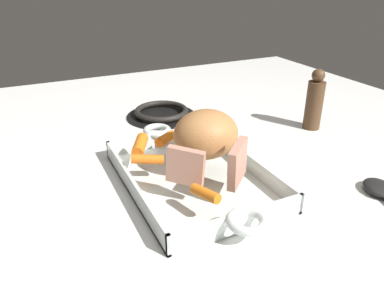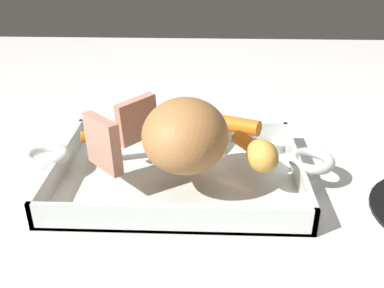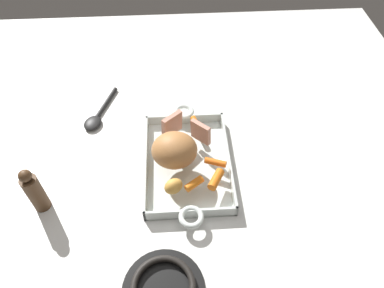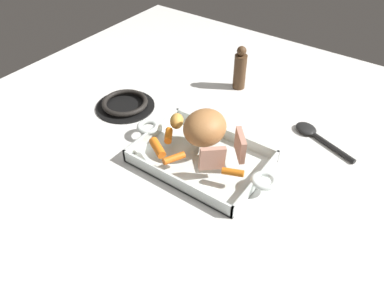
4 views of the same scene
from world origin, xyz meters
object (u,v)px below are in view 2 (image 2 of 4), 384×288
baby_carrot_long (249,144)px  baby_carrot_northeast (202,125)px  roast_slice_outer (137,120)px  roast_slice_thick (103,143)px  baby_carrot_southwest (240,126)px  roasting_dish (178,173)px  pork_roast (185,135)px  potato_near_roast (262,156)px  baby_carrot_center_left (100,136)px

baby_carrot_long → baby_carrot_northeast: bearing=-43.3°
roast_slice_outer → roast_slice_thick: roast_slice_thick is taller
roast_slice_outer → baby_carrot_southwest: size_ratio=1.03×
roast_slice_thick → baby_carrot_northeast: size_ratio=1.16×
baby_carrot_northeast → roasting_dish: bearing=67.2°
pork_roast → baby_carrot_northeast: 0.12m
roast_slice_thick → roast_slice_outer: bearing=-111.7°
roasting_dish → pork_roast: size_ratio=3.52×
roast_slice_outer → roast_slice_thick: (0.03, 0.08, 0.00)m
baby_carrot_long → baby_carrot_southwest: baby_carrot_southwest is taller
baby_carrot_long → baby_carrot_northeast: 0.09m
pork_roast → baby_carrot_southwest: (-0.08, -0.11, -0.03)m
pork_roast → potato_near_roast: pork_roast is taller
baby_carrot_northeast → pork_roast: bearing=80.0°
baby_carrot_southwest → baby_carrot_northeast: bearing=-4.6°
pork_roast → baby_carrot_northeast: bearing=-100.0°
roast_slice_thick → roasting_dish: bearing=-157.5°
roast_slice_outer → baby_carrot_center_left: size_ratio=1.20×
roast_slice_outer → baby_carrot_northeast: (-0.09, -0.03, -0.02)m
pork_roast → baby_carrot_center_left: pork_roast is taller
roasting_dish → baby_carrot_northeast: bearing=-112.8°
roast_slice_outer → roasting_dish: bearing=145.5°
roast_slice_thick → baby_carrot_southwest: (-0.19, -0.11, -0.02)m
baby_carrot_center_left → potato_near_roast: potato_near_roast is taller
baby_carrot_long → pork_roast: bearing=28.8°
baby_carrot_center_left → baby_carrot_southwest: 0.21m
pork_roast → roast_slice_outer: pork_roast is taller
baby_carrot_center_left → potato_near_roast: 0.24m
baby_carrot_long → baby_carrot_southwest: 0.06m
baby_carrot_long → roasting_dish: bearing=7.5°
roasting_dish → roast_slice_thick: (0.09, 0.04, 0.07)m
baby_carrot_center_left → baby_carrot_northeast: bearing=-163.8°
baby_carrot_center_left → baby_carrot_southwest: (-0.21, -0.04, 0.00)m
roasting_dish → baby_carrot_southwest: size_ratio=6.98×
pork_roast → baby_carrot_center_left: size_ratio=2.32×
roast_slice_outer → potato_near_roast: size_ratio=1.30×
pork_roast → potato_near_roast: (-0.10, 0.01, -0.03)m
baby_carrot_southwest → potato_near_roast: bearing=100.7°
baby_carrot_northeast → potato_near_roast: potato_near_roast is taller
baby_carrot_northeast → potato_near_roast: 0.14m
potato_near_roast → roast_slice_outer: bearing=-25.6°
roast_slice_outer → potato_near_roast: 0.19m
pork_roast → potato_near_roast: bearing=176.4°
roasting_dish → baby_carrot_long: (-0.10, -0.01, 0.04)m
roast_slice_outer → roast_slice_thick: bearing=68.3°
baby_carrot_northeast → potato_near_roast: bearing=124.2°
roast_slice_thick → baby_carrot_southwest: roast_slice_thick is taller
roast_slice_outer → baby_carrot_center_left: (0.06, 0.01, -0.02)m
baby_carrot_long → potato_near_roast: (-0.01, 0.05, 0.01)m
roast_slice_outer → baby_carrot_northeast: 0.10m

